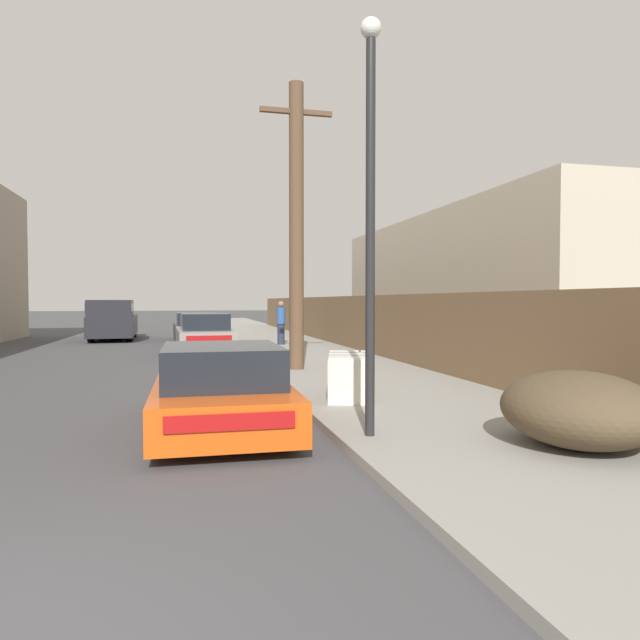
{
  "coord_description": "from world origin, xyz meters",
  "views": [
    {
      "loc": [
        1.34,
        -2.81,
        1.81
      ],
      "look_at": [
        4.83,
        11.72,
        1.32
      ],
      "focal_mm": 32.0,
      "sensor_mm": 36.0,
      "label": 1
    }
  ],
  "objects_px": {
    "utility_pole": "(296,224)",
    "brush_pile": "(579,409)",
    "discarded_fridge": "(349,376)",
    "car_parked_far": "(195,327)",
    "pickup_truck": "(113,320)",
    "street_lamp": "(370,198)",
    "car_parked_mid": "(204,334)",
    "parked_sports_car_red": "(221,390)",
    "pedestrian": "(281,322)"
  },
  "relations": [
    {
      "from": "parked_sports_car_red",
      "to": "street_lamp",
      "type": "xyz_separation_m",
      "value": [
        1.76,
        -1.41,
        2.55
      ]
    },
    {
      "from": "brush_pile",
      "to": "utility_pole",
      "type": "bearing_deg",
      "value": 101.81
    },
    {
      "from": "parked_sports_car_red",
      "to": "utility_pole",
      "type": "bearing_deg",
      "value": 69.31
    },
    {
      "from": "utility_pole",
      "to": "street_lamp",
      "type": "distance_m",
      "value": 7.17
    },
    {
      "from": "pickup_truck",
      "to": "brush_pile",
      "type": "height_order",
      "value": "pickup_truck"
    },
    {
      "from": "parked_sports_car_red",
      "to": "car_parked_far",
      "type": "relative_size",
      "value": 0.99
    },
    {
      "from": "utility_pole",
      "to": "discarded_fridge",
      "type": "bearing_deg",
      "value": -88.6
    },
    {
      "from": "pickup_truck",
      "to": "utility_pole",
      "type": "bearing_deg",
      "value": 110.8
    },
    {
      "from": "car_parked_mid",
      "to": "car_parked_far",
      "type": "relative_size",
      "value": 1.1
    },
    {
      "from": "utility_pole",
      "to": "car_parked_far",
      "type": "bearing_deg",
      "value": 99.81
    },
    {
      "from": "utility_pole",
      "to": "car_parked_mid",
      "type": "bearing_deg",
      "value": 107.45
    },
    {
      "from": "discarded_fridge",
      "to": "car_parked_far",
      "type": "relative_size",
      "value": 0.43
    },
    {
      "from": "pickup_truck",
      "to": "brush_pile",
      "type": "xyz_separation_m",
      "value": [
        7.66,
        -22.31,
        -0.37
      ]
    },
    {
      "from": "street_lamp",
      "to": "brush_pile",
      "type": "xyz_separation_m",
      "value": [
        2.18,
        -1.09,
        -2.54
      ]
    },
    {
      "from": "car_parked_mid",
      "to": "discarded_fridge",
      "type": "bearing_deg",
      "value": -80.92
    },
    {
      "from": "utility_pole",
      "to": "street_lamp",
      "type": "relative_size",
      "value": 1.36
    },
    {
      "from": "pedestrian",
      "to": "parked_sports_car_red",
      "type": "bearing_deg",
      "value": -103.06
    },
    {
      "from": "parked_sports_car_red",
      "to": "pedestrian",
      "type": "distance_m",
      "value": 14.14
    },
    {
      "from": "car_parked_far",
      "to": "utility_pole",
      "type": "xyz_separation_m",
      "value": [
        2.24,
        -12.95,
        3.12
      ]
    },
    {
      "from": "parked_sports_car_red",
      "to": "car_parked_mid",
      "type": "distance_m",
      "value": 12.21
    },
    {
      "from": "street_lamp",
      "to": "brush_pile",
      "type": "distance_m",
      "value": 3.52
    },
    {
      "from": "brush_pile",
      "to": "pedestrian",
      "type": "xyz_separation_m",
      "value": [
        -0.75,
        16.28,
        0.43
      ]
    },
    {
      "from": "brush_pile",
      "to": "pickup_truck",
      "type": "bearing_deg",
      "value": 108.95
    },
    {
      "from": "discarded_fridge",
      "to": "car_parked_far",
      "type": "xyz_separation_m",
      "value": [
        -2.35,
        17.24,
        0.11
      ]
    },
    {
      "from": "parked_sports_car_red",
      "to": "street_lamp",
      "type": "height_order",
      "value": "street_lamp"
    },
    {
      "from": "street_lamp",
      "to": "pedestrian",
      "type": "bearing_deg",
      "value": 84.62
    },
    {
      "from": "parked_sports_car_red",
      "to": "pickup_truck",
      "type": "distance_m",
      "value": 20.15
    },
    {
      "from": "parked_sports_car_red",
      "to": "pickup_truck",
      "type": "relative_size",
      "value": 0.75
    },
    {
      "from": "car_parked_far",
      "to": "utility_pole",
      "type": "distance_m",
      "value": 13.51
    },
    {
      "from": "pickup_truck",
      "to": "street_lamp",
      "type": "relative_size",
      "value": 1.09
    },
    {
      "from": "brush_pile",
      "to": "pedestrian",
      "type": "height_order",
      "value": "pedestrian"
    },
    {
      "from": "discarded_fridge",
      "to": "pickup_truck",
      "type": "distance_m",
      "value": 19.36
    },
    {
      "from": "car_parked_far",
      "to": "brush_pile",
      "type": "relative_size",
      "value": 2.19
    },
    {
      "from": "utility_pole",
      "to": "brush_pile",
      "type": "bearing_deg",
      "value": -78.19
    },
    {
      "from": "discarded_fridge",
      "to": "car_parked_mid",
      "type": "xyz_separation_m",
      "value": [
        -2.15,
        10.78,
        0.15
      ]
    },
    {
      "from": "car_parked_mid",
      "to": "utility_pole",
      "type": "bearing_deg",
      "value": -74.73
    },
    {
      "from": "car_parked_mid",
      "to": "brush_pile",
      "type": "bearing_deg",
      "value": -77.84
    },
    {
      "from": "pedestrian",
      "to": "pickup_truck",
      "type": "bearing_deg",
      "value": 138.86
    },
    {
      "from": "pickup_truck",
      "to": "street_lamp",
      "type": "bearing_deg",
      "value": 102.41
    },
    {
      "from": "car_parked_far",
      "to": "discarded_fridge",
      "type": "bearing_deg",
      "value": -84.4
    },
    {
      "from": "street_lamp",
      "to": "parked_sports_car_red",
      "type": "bearing_deg",
      "value": 141.23
    },
    {
      "from": "pickup_truck",
      "to": "street_lamp",
      "type": "height_order",
      "value": "street_lamp"
    },
    {
      "from": "discarded_fridge",
      "to": "pickup_truck",
      "type": "xyz_separation_m",
      "value": [
        -6.05,
        18.38,
        0.43
      ]
    },
    {
      "from": "parked_sports_car_red",
      "to": "utility_pole",
      "type": "height_order",
      "value": "utility_pole"
    },
    {
      "from": "car_parked_far",
      "to": "pedestrian",
      "type": "distance_m",
      "value": 5.86
    },
    {
      "from": "pickup_truck",
      "to": "utility_pole",
      "type": "distance_m",
      "value": 15.55
    },
    {
      "from": "parked_sports_car_red",
      "to": "street_lamp",
      "type": "bearing_deg",
      "value": -38.15
    },
    {
      "from": "car_parked_far",
      "to": "street_lamp",
      "type": "xyz_separation_m",
      "value": [
        1.78,
        -20.08,
        2.49
      ]
    },
    {
      "from": "pedestrian",
      "to": "brush_pile",
      "type": "bearing_deg",
      "value": -87.36
    },
    {
      "from": "utility_pole",
      "to": "brush_pile",
      "type": "height_order",
      "value": "utility_pole"
    }
  ]
}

